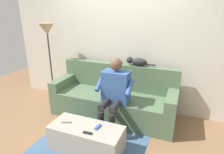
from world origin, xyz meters
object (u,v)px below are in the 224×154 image
object	(u,v)px
person_solo_seated	(115,90)
remote_gray	(66,122)
couch	(114,99)
remote_black	(88,133)
floor_lamp	(48,35)
remote_blue	(98,127)
coffee_table	(87,138)
cat_on_backrest	(137,62)

from	to	relation	value
person_solo_seated	remote_gray	distance (m)	0.88
couch	remote_black	size ratio (longest dim) A/B	17.92
floor_lamp	remote_gray	bearing A→B (deg)	134.80
couch	person_solo_seated	world-z (taller)	person_solo_seated
remote_blue	coffee_table	bearing A→B (deg)	111.14
couch	remote_gray	distance (m)	1.10
couch	remote_blue	distance (m)	1.01
person_solo_seated	remote_gray	size ratio (longest dim) A/B	9.22
coffee_table	cat_on_backrest	size ratio (longest dim) A/B	1.94
remote_gray	cat_on_backrest	bearing A→B (deg)	43.73
cat_on_backrest	remote_blue	world-z (taller)	cat_on_backrest
remote_gray	couch	bearing A→B (deg)	54.00
remote_gray	person_solo_seated	bearing A→B (deg)	35.93
coffee_table	person_solo_seated	world-z (taller)	person_solo_seated
couch	remote_blue	bearing A→B (deg)	99.11
person_solo_seated	floor_lamp	size ratio (longest dim) A/B	0.72
person_solo_seated	remote_blue	world-z (taller)	person_solo_seated
coffee_table	person_solo_seated	size ratio (longest dim) A/B	0.86
remote_blue	cat_on_backrest	bearing A→B (deg)	-1.84
remote_blue	remote_gray	bearing A→B (deg)	103.70
remote_black	floor_lamp	size ratio (longest dim) A/B	0.08
couch	cat_on_backrest	size ratio (longest dim) A/B	4.25
remote_gray	remote_black	size ratio (longest dim) A/B	1.03
remote_black	remote_blue	bearing A→B (deg)	-115.30
couch	remote_blue	xyz separation A→B (m)	(-0.16, 1.00, 0.07)
coffee_table	couch	bearing A→B (deg)	-90.00
coffee_table	floor_lamp	size ratio (longest dim) A/B	0.62
cat_on_backrest	floor_lamp	bearing A→B (deg)	5.69
couch	floor_lamp	world-z (taller)	floor_lamp
coffee_table	remote_black	size ratio (longest dim) A/B	8.18
person_solo_seated	remote_black	size ratio (longest dim) A/B	9.46
person_solo_seated	cat_on_backrest	world-z (taller)	person_solo_seated
coffee_table	cat_on_backrest	xyz separation A→B (m)	(-0.35, -1.30, 0.83)
remote_blue	floor_lamp	bearing A→B (deg)	62.73
coffee_table	floor_lamp	world-z (taller)	floor_lamp
cat_on_backrest	floor_lamp	distance (m)	1.84
coffee_table	remote_gray	xyz separation A→B (m)	(0.31, 0.02, 0.20)
floor_lamp	coffee_table	bearing A→B (deg)	142.14
couch	remote_black	world-z (taller)	couch
person_solo_seated	remote_blue	bearing A→B (deg)	89.98
cat_on_backrest	remote_gray	distance (m)	1.60
couch	remote_black	xyz separation A→B (m)	(-0.09, 1.17, 0.06)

